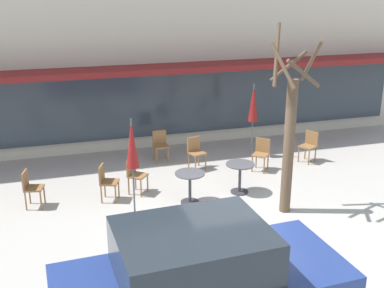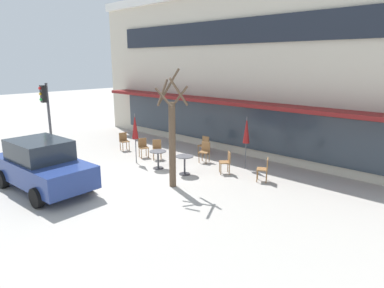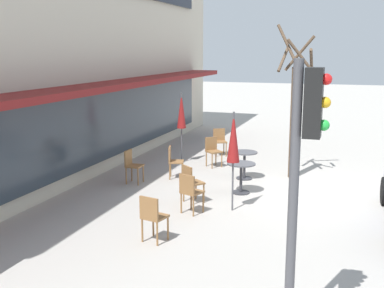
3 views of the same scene
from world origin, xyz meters
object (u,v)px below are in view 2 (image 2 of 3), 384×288
Objects in this scene: cafe_table_streetside at (158,157)px; traffic_light_pole at (46,107)px; cafe_chair_1 at (157,148)px; cafe_chair_4 at (204,144)px; patio_umbrella_green_folded at (135,127)px; cafe_table_near_wall at (185,162)px; cafe_chair_5 at (205,150)px; cafe_chair_2 at (143,146)px; cafe_chair_6 at (124,140)px; patio_umbrella_cream_folded at (246,130)px; parked_sedan at (42,165)px; cafe_chair_3 at (226,161)px; cafe_chair_0 at (264,168)px; street_tree at (172,136)px.

traffic_light_pole is (-5.65, -2.02, 1.78)m from cafe_table_streetside.
cafe_chair_1 and cafe_chair_4 have the same top height.
patio_umbrella_green_folded is 2.47× the size of cafe_chair_1.
cafe_table_near_wall is 1.95m from cafe_chair_5.
cafe_table_streetside is 1.98m from cafe_chair_2.
patio_umbrella_green_folded is (-1.34, -0.12, 1.11)m from cafe_table_streetside.
patio_umbrella_cream_folded is at bearing 15.20° from cafe_chair_6.
parked_sedan is (-1.12, -4.32, 0.36)m from cafe_table_streetside.
patio_umbrella_green_folded is 1.00× the size of patio_umbrella_cream_folded.
cafe_chair_5 is (1.90, 1.16, 0.00)m from cafe_chair_1.
patio_umbrella_cream_folded is (1.30, 2.30, 1.11)m from cafe_table_near_wall.
patio_umbrella_green_folded is at bearing -174.94° from cafe_table_streetside.
patio_umbrella_green_folded reaches higher than cafe_chair_3.
cafe_table_near_wall is at bearing -15.98° from cafe_chair_1.
parked_sedan is (-2.46, -4.54, 0.36)m from cafe_table_near_wall.
traffic_light_pole is (-8.30, -4.54, 0.67)m from patio_umbrella_cream_folded.
patio_umbrella_cream_folded is at bearing 22.95° from cafe_chair_1.
traffic_light_pole is at bearing -138.55° from cafe_chair_4.
cafe_chair_2 is 0.26× the size of traffic_light_pole.
cafe_chair_0 is at bearing -17.27° from cafe_chair_4.
cafe_table_streetside is 1.75m from patio_umbrella_green_folded.
cafe_table_near_wall is at bearing 17.69° from traffic_light_pole.
cafe_chair_0 and cafe_chair_4 have the same top height.
cafe_table_near_wall is 0.85× the size of cafe_chair_3.
cafe_chair_1 is 2.31m from cafe_chair_4.
patio_umbrella_green_folded is 4.76m from traffic_light_pole.
street_tree is (3.07, -1.94, 1.31)m from cafe_chair_1.
street_tree is at bearing -32.21° from cafe_chair_1.
cafe_chair_4 is (1.10, 2.03, 0.00)m from cafe_chair_1.
cafe_chair_4 is (-2.50, 1.50, 0.00)m from cafe_chair_3.
street_tree is at bearing -27.50° from cafe_table_streetside.
street_tree is at bearing -101.20° from patio_umbrella_cream_folded.
parked_sedan reaches higher than cafe_chair_1.
cafe_chair_4 is at bearing 116.46° from street_tree.
patio_umbrella_cream_folded is 0.65× the size of traffic_light_pole.
street_tree reaches higher than cafe_chair_6.
patio_umbrella_cream_folded is (3.98, 2.64, 0.00)m from patio_umbrella_green_folded.
cafe_chair_2 and cafe_chair_3 have the same top height.
traffic_light_pole is at bearing -159.21° from cafe_chair_0.
cafe_chair_6 is (-4.34, -1.25, 0.00)m from cafe_chair_5.
patio_umbrella_green_folded is 0.51× the size of parked_sedan.
parked_sedan is (-1.09, -7.28, 0.35)m from cafe_chair_4.
cafe_chair_1 is at bearing 164.02° from cafe_table_near_wall.
street_tree reaches higher than cafe_chair_0.
cafe_chair_5 is 0.26× the size of traffic_light_pole.
cafe_table_near_wall is at bearing 61.56° from parked_sedan.
cafe_table_streetside is 0.85× the size of cafe_chair_6.
cafe_chair_4 is 4.62m from street_tree.
cafe_table_streetside is at bearing -136.37° from patio_umbrella_cream_folded.
cafe_chair_2 is (-0.52, 0.81, -1.10)m from patio_umbrella_green_folded.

